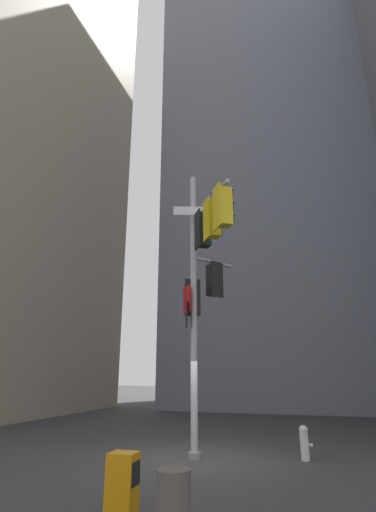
% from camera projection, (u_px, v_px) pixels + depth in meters
% --- Properties ---
extents(ground, '(120.00, 120.00, 0.00)m').
position_uv_depth(ground, '(194.00, 459.00, 10.06)').
color(ground, '#38383A').
extents(building_mid_block, '(15.89, 15.89, 36.21)m').
position_uv_depth(building_mid_block, '(277.00, 186.00, 33.62)').
color(building_mid_block, slate).
rests_on(building_mid_block, ground).
extents(signal_pole_assembly, '(2.21, 3.91, 8.36)m').
position_uv_depth(signal_pole_assembly, '(203.00, 269.00, 11.00)').
color(signal_pole_assembly, '#B2B2B5').
rests_on(signal_pole_assembly, ground).
extents(fire_hydrant, '(0.33, 0.23, 0.85)m').
position_uv_depth(fire_hydrant, '(304.00, 442.00, 9.98)').
color(fire_hydrant, silver).
rests_on(fire_hydrant, ground).
extents(newspaper_box, '(0.45, 0.36, 0.96)m').
position_uv_depth(newspaper_box, '(122.00, 486.00, 5.90)').
color(newspaper_box, orange).
rests_on(newspaper_box, ground).
extents(trash_bin, '(0.47, 0.47, 0.92)m').
position_uv_depth(trash_bin, '(173.00, 508.00, 5.00)').
color(trash_bin, '#59514C').
rests_on(trash_bin, ground).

